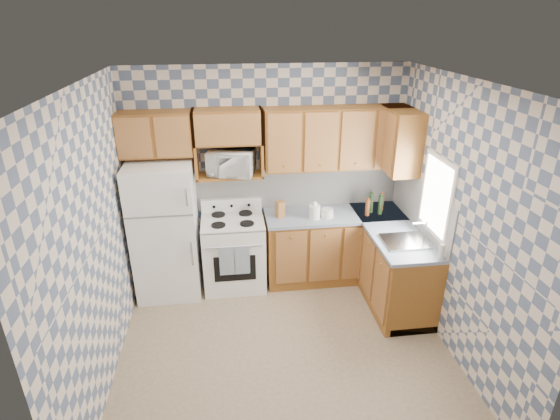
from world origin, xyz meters
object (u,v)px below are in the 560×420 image
Objects in this scene: refrigerator at (166,230)px; microwave at (231,163)px; stove_body at (234,253)px; electric_kettle at (315,212)px.

microwave reaches higher than refrigerator.
stove_body is 1.15m from electric_kettle.
refrigerator is at bearing 177.95° from electric_kettle.
refrigerator is 1.87× the size of stove_body.
electric_kettle is (1.00, -0.09, 0.56)m from stove_body.
refrigerator is at bearing -178.22° from stove_body.
refrigerator reaches higher than electric_kettle.
refrigerator is at bearing -153.66° from microwave.
microwave is (0.83, 0.17, 0.76)m from refrigerator.
stove_body is at bearing 1.78° from refrigerator.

